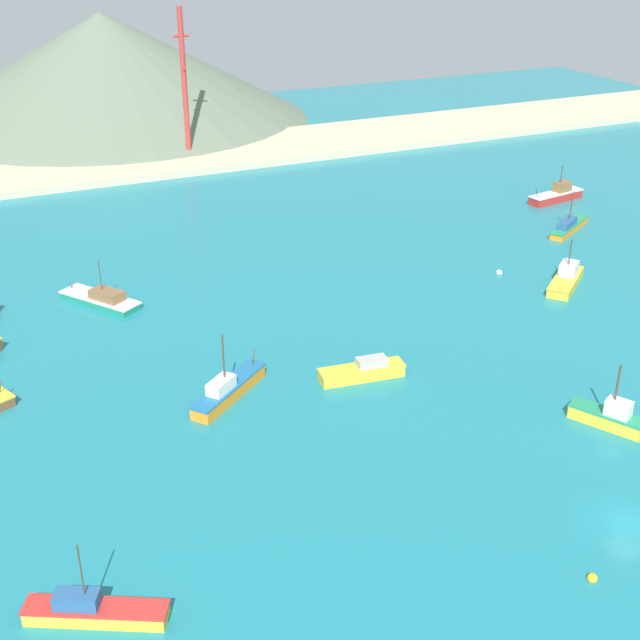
{
  "coord_description": "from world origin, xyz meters",
  "views": [
    {
      "loc": [
        -43.52,
        -37.71,
        43.1
      ],
      "look_at": [
        -8.7,
        38.38,
        2.34
      ],
      "focal_mm": 47.83,
      "sensor_mm": 36.0,
      "label": 1
    }
  ],
  "objects": [
    {
      "name": "fishing_boat_12",
      "position": [
        -39.59,
        7.31,
        0.79
      ],
      "size": [
        9.51,
        6.25,
        6.34
      ],
      "color": "gold",
      "rests_on": "ground"
    },
    {
      "name": "hill_central",
      "position": [
        -6.93,
        154.48,
        11.48
      ],
      "size": [
        87.92,
        87.92,
        22.97
      ],
      "color": "#60705B",
      "rests_on": "ground"
    },
    {
      "name": "fishing_boat_2",
      "position": [
        46.59,
        66.99,
        1.0
      ],
      "size": [
        10.52,
        3.95,
        5.76
      ],
      "color": "red",
      "rests_on": "ground"
    },
    {
      "name": "fishing_boat_7",
      "position": [
        -8.34,
        28.73,
        0.81
      ],
      "size": [
        9.03,
        3.26,
        2.13
      ],
      "color": "gold",
      "rests_on": "ground"
    },
    {
      "name": "fishing_boat_0",
      "position": [
        8.14,
        11.44,
        1.04
      ],
      "size": [
        4.98,
        7.06,
        6.5
      ],
      "color": "gold",
      "rests_on": "ground"
    },
    {
      "name": "buoy_0",
      "position": [
        -6.65,
        -3.65,
        0.13
      ],
      "size": [
        0.75,
        0.75,
        0.75
      ],
      "color": "gold",
      "rests_on": "ground"
    },
    {
      "name": "fishing_boat_1",
      "position": [
        -22.04,
        30.69,
        0.94
      ],
      "size": [
        9.57,
        8.18,
        7.1
      ],
      "color": "orange",
      "rests_on": "ground"
    },
    {
      "name": "beach_strip",
      "position": [
        0.0,
        116.3,
        0.6
      ],
      "size": [
        247.0,
        22.9,
        1.2
      ],
      "primitive_type": "cube",
      "color": "#C6B793",
      "rests_on": "ground"
    },
    {
      "name": "buoy_2",
      "position": [
        20.29,
        45.6,
        0.14
      ],
      "size": [
        0.8,
        0.8,
        0.8
      ],
      "color": "silver",
      "rests_on": "ground"
    },
    {
      "name": "ground",
      "position": [
        0.0,
        30.0,
        -0.25
      ],
      "size": [
        260.0,
        280.0,
        0.5
      ],
      "color": "teal"
    },
    {
      "name": "radio_tower",
      "position": [
        -0.44,
        115.45,
        13.95
      ],
      "size": [
        2.74,
        2.19,
        27.36
      ],
      "color": "#B7332D",
      "rests_on": "ground"
    },
    {
      "name": "fishing_boat_4",
      "position": [
        -28.67,
        57.64,
        0.71
      ],
      "size": [
        8.53,
        10.66,
        5.62
      ],
      "color": "#198466",
      "rests_on": "ground"
    },
    {
      "name": "fishing_boat_8",
      "position": [
        38.94,
        54.62,
        0.8
      ],
      "size": [
        10.28,
        7.08,
        6.13
      ],
      "color": "orange",
      "rests_on": "ground"
    },
    {
      "name": "fishing_boat_14",
      "position": [
        25.51,
        38.82,
        0.96
      ],
      "size": [
        8.89,
        7.87,
        6.08
      ],
      "color": "gold",
      "rests_on": "ground"
    }
  ]
}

